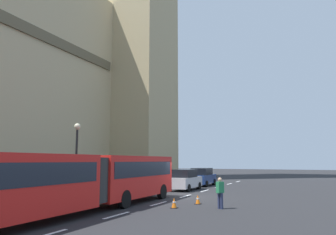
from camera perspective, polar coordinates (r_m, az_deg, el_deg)
name	(u,v)px	position (r m, az deg, el deg)	size (l,w,h in m)	color
ground_plane	(183,197)	(23.86, 2.65, -14.02)	(160.00, 160.00, 0.00)	#262628
lane_centre_marking	(196,193)	(26.56, 5.02, -13.35)	(34.40, 0.16, 0.01)	silver
articulated_bus	(86,178)	(17.26, -14.55, -10.38)	(16.57, 2.54, 2.90)	red
sedan_lead	(185,180)	(29.13, 3.06, -11.07)	(4.40, 1.86, 1.85)	#B7B7BC
sedan_trailing	(202,177)	(34.37, 6.19, -10.53)	(4.40, 1.86, 1.85)	navy
traffic_cone_west	(174,203)	(18.31, 1.10, -15.05)	(0.36, 0.36, 0.58)	black
traffic_cone_middle	(198,199)	(20.03, 5.36, -14.39)	(0.36, 0.36, 0.58)	black
street_lamp	(76,154)	(23.62, -16.09, -6.37)	(0.44, 0.44, 5.27)	black
pedestrian_near_cones	(220,192)	(18.20, 9.31, -13.00)	(0.47, 0.41, 1.69)	#262D4C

